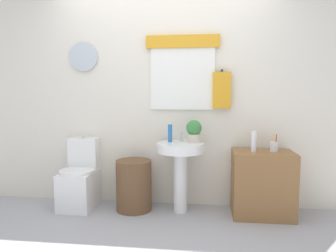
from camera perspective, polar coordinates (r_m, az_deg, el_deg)
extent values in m
plane|color=#A3A3A8|center=(2.82, -3.81, -21.45)|extent=(8.00, 8.00, 0.00)
cube|color=silver|center=(3.64, -0.60, 5.98)|extent=(4.40, 0.10, 2.60)
cube|color=white|center=(3.56, 2.67, 8.69)|extent=(0.72, 0.03, 0.70)
cube|color=gold|center=(3.59, 2.68, 15.24)|extent=(0.82, 0.04, 0.14)
cylinder|color=silver|center=(3.84, -15.22, 12.17)|extent=(0.33, 0.03, 0.33)
cylinder|color=black|center=(3.55, 9.88, 10.02)|extent=(0.02, 0.06, 0.02)
cube|color=gold|center=(3.52, 9.83, 6.46)|extent=(0.20, 0.05, 0.40)
cube|color=white|center=(3.76, -15.91, -11.10)|extent=(0.36, 0.50, 0.42)
cylinder|color=white|center=(3.65, -16.38, -7.99)|extent=(0.38, 0.38, 0.03)
cube|color=white|center=(3.82, -15.09, -4.80)|extent=(0.34, 0.18, 0.36)
cylinder|color=silver|center=(3.79, -15.17, -1.99)|extent=(0.04, 0.04, 0.02)
cylinder|color=brown|center=(3.55, -6.29, -10.74)|extent=(0.40, 0.40, 0.56)
cylinder|color=white|center=(3.46, 2.29, -10.24)|extent=(0.15, 0.15, 0.67)
cylinder|color=white|center=(3.37, 2.31, -3.95)|extent=(0.51, 0.51, 0.10)
cylinder|color=silver|center=(3.47, 2.48, -1.99)|extent=(0.03, 0.03, 0.10)
cube|color=olive|center=(3.50, 16.94, -10.09)|extent=(0.63, 0.44, 0.69)
cylinder|color=#2D6BB7|center=(3.41, 0.38, -1.34)|extent=(0.05, 0.05, 0.19)
cylinder|color=beige|center=(3.41, 4.75, -2.23)|extent=(0.15, 0.15, 0.09)
sphere|color=#3D8442|center=(3.39, 4.77, -0.32)|extent=(0.17, 0.17, 0.17)
cylinder|color=white|center=(3.35, 15.44, -2.79)|extent=(0.05, 0.05, 0.22)
cylinder|color=silver|center=(3.45, 18.87, -3.62)|extent=(0.08, 0.08, 0.10)
cylinder|color=red|center=(3.45, 19.17, -2.87)|extent=(0.02, 0.04, 0.18)
cylinder|color=yellow|center=(3.45, 18.60, -2.86)|extent=(0.02, 0.03, 0.18)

